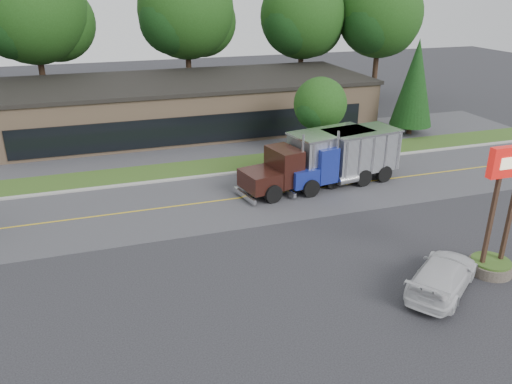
{
  "coord_description": "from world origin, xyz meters",
  "views": [
    {
      "loc": [
        -5.52,
        -17.68,
        12.05
      ],
      "look_at": [
        2.02,
        5.55,
        1.8
      ],
      "focal_mm": 35.0,
      "sensor_mm": 36.0,
      "label": 1
    }
  ],
  "objects_px": {
    "dump_truck_blue": "(346,156)",
    "dump_truck_maroon": "(315,158)",
    "bilo_sign": "(497,232)",
    "rally_car": "(443,275)"
  },
  "relations": [
    {
      "from": "dump_truck_blue",
      "to": "dump_truck_maroon",
      "type": "xyz_separation_m",
      "value": [
        -2.16,
        0.16,
        0.0
      ]
    },
    {
      "from": "rally_car",
      "to": "dump_truck_blue",
      "type": "bearing_deg",
      "value": -45.38
    },
    {
      "from": "dump_truck_maroon",
      "to": "rally_car",
      "type": "relative_size",
      "value": 1.84
    },
    {
      "from": "dump_truck_blue",
      "to": "dump_truck_maroon",
      "type": "distance_m",
      "value": 2.17
    },
    {
      "from": "dump_truck_blue",
      "to": "dump_truck_maroon",
      "type": "relative_size",
      "value": 0.89
    },
    {
      "from": "bilo_sign",
      "to": "dump_truck_blue",
      "type": "xyz_separation_m",
      "value": [
        -1.08,
        12.0,
        -0.22
      ]
    },
    {
      "from": "bilo_sign",
      "to": "dump_truck_blue",
      "type": "bearing_deg",
      "value": 95.13
    },
    {
      "from": "bilo_sign",
      "to": "dump_truck_maroon",
      "type": "distance_m",
      "value": 12.58
    },
    {
      "from": "dump_truck_maroon",
      "to": "rally_car",
      "type": "distance_m",
      "value": 12.72
    },
    {
      "from": "bilo_sign",
      "to": "dump_truck_maroon",
      "type": "height_order",
      "value": "bilo_sign"
    }
  ]
}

